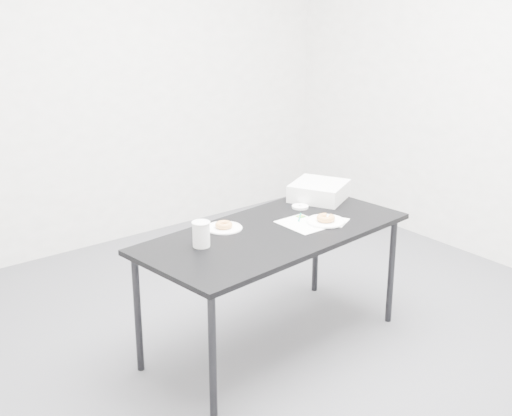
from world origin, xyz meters
TOP-DOWN VIEW (x-y plane):
  - floor at (0.00, 0.00)m, footprint 4.00×4.00m
  - wall_back at (0.00, 2.00)m, footprint 4.00×0.02m
  - wall_right at (2.00, 0.00)m, footprint 0.02×4.00m
  - table at (-0.06, -0.04)m, footprint 1.61×0.88m
  - scorecard at (0.14, -0.07)m, footprint 0.21×0.27m
  - logo_patch at (0.21, 0.03)m, footprint 0.04×0.04m
  - pen at (0.19, 0.02)m, footprint 0.10×0.09m
  - napkin at (0.31, -0.14)m, footprint 0.21×0.21m
  - plate_near at (0.26, -0.12)m, footprint 0.22×0.22m
  - donut_near at (0.26, -0.12)m, footprint 0.13×0.13m
  - plate_far at (-0.25, 0.15)m, footprint 0.21×0.21m
  - donut_far at (-0.25, 0.15)m, footprint 0.13×0.13m
  - coffee_cup at (-0.49, 0.01)m, footprint 0.09×0.09m
  - cup_lid at (0.32, 0.16)m, footprint 0.10×0.10m
  - bakery_box at (0.52, 0.21)m, footprint 0.42×0.42m

SIDE VIEW (x-z plane):
  - floor at x=0.00m, z-range 0.00..0.00m
  - table at x=-0.06m, z-range 0.30..1.00m
  - scorecard at x=0.14m, z-range 0.70..0.70m
  - napkin at x=0.31m, z-range 0.70..0.71m
  - plate_far at x=-0.25m, z-range 0.70..0.71m
  - logo_patch at x=0.21m, z-range 0.70..0.71m
  - plate_near at x=0.26m, z-range 0.71..0.71m
  - pen at x=0.19m, z-range 0.70..0.71m
  - cup_lid at x=0.32m, z-range 0.70..0.72m
  - donut_far at x=-0.25m, z-range 0.71..0.74m
  - donut_near at x=0.26m, z-range 0.71..0.75m
  - bakery_box at x=0.52m, z-range 0.70..0.81m
  - coffee_cup at x=-0.49m, z-range 0.70..0.84m
  - wall_back at x=0.00m, z-range 0.00..2.70m
  - wall_right at x=2.00m, z-range 0.00..2.70m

